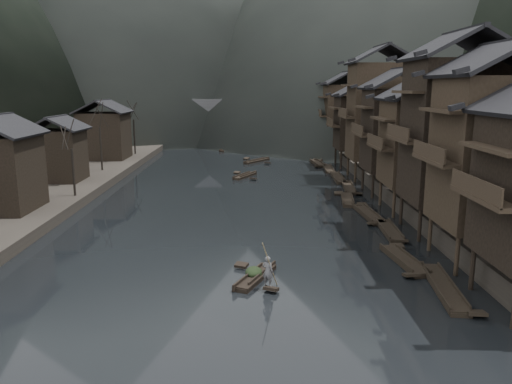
{
  "coord_description": "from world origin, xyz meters",
  "views": [
    {
      "loc": [
        1.49,
        -32.68,
        11.58
      ],
      "look_at": [
        1.84,
        10.03,
        2.5
      ],
      "focal_mm": 35.0,
      "sensor_mm": 36.0,
      "label": 1
    }
  ],
  "objects": [
    {
      "name": "water",
      "position": [
        0.0,
        0.0,
        0.0
      ],
      "size": [
        300.0,
        300.0,
        0.0
      ],
      "primitive_type": "plane",
      "color": "black",
      "rests_on": "ground"
    },
    {
      "name": "right_bank",
      "position": [
        35.0,
        40.0,
        0.9
      ],
      "size": [
        40.0,
        200.0,
        1.8
      ],
      "primitive_type": "cube",
      "color": "#2D2823",
      "rests_on": "ground"
    },
    {
      "name": "left_bank",
      "position": [
        -35.0,
        40.0,
        0.6
      ],
      "size": [
        40.0,
        200.0,
        1.2
      ],
      "primitive_type": "cube",
      "color": "#2D2823",
      "rests_on": "ground"
    },
    {
      "name": "stilt_houses",
      "position": [
        17.28,
        19.26,
        8.91
      ],
      "size": [
        9.0,
        67.6,
        16.71
      ],
      "color": "black",
      "rests_on": "ground"
    },
    {
      "name": "left_houses",
      "position": [
        -20.5,
        20.12,
        5.66
      ],
      "size": [
        8.1,
        53.2,
        8.73
      ],
      "color": "black",
      "rests_on": "left_bank"
    },
    {
      "name": "bare_trees",
      "position": [
        -17.0,
        21.95,
        6.64
      ],
      "size": [
        3.95,
        60.1,
        7.91
      ],
      "color": "black",
      "rests_on": "left_bank"
    },
    {
      "name": "moored_sampans",
      "position": [
        12.04,
        26.84,
        0.2
      ],
      "size": [
        3.25,
        72.21,
        0.47
      ],
      "color": "black",
      "rests_on": "water"
    },
    {
      "name": "midriver_boats",
      "position": [
        -0.76,
        53.02,
        0.2
      ],
      "size": [
        8.92,
        49.69,
        0.45
      ],
      "color": "black",
      "rests_on": "water"
    },
    {
      "name": "stone_bridge",
      "position": [
        -0.0,
        72.0,
        5.11
      ],
      "size": [
        40.0,
        6.0,
        9.0
      ],
      "color": "#4C4C4F",
      "rests_on": "ground"
    },
    {
      "name": "hero_sampan",
      "position": [
        1.69,
        -3.97,
        0.2
      ],
      "size": [
        2.76,
        4.72,
        0.43
      ],
      "color": "black",
      "rests_on": "water"
    },
    {
      "name": "cargo_heap",
      "position": [
        1.59,
        -3.77,
        0.75
      ],
      "size": [
        1.06,
        1.39,
        0.64
      ],
      "primitive_type": "ellipsoid",
      "color": "black",
      "rests_on": "hero_sampan"
    },
    {
      "name": "boatman",
      "position": [
        2.39,
        -5.5,
        1.35
      ],
      "size": [
        0.8,
        0.7,
        1.84
      ],
      "primitive_type": "imported",
      "rotation": [
        0.0,
        0.0,
        2.65
      ],
      "color": "slate",
      "rests_on": "hero_sampan"
    },
    {
      "name": "bamboo_pole",
      "position": [
        2.59,
        -5.5,
        4.1
      ],
      "size": [
        1.14,
        1.84,
        3.65
      ],
      "primitive_type": "cylinder",
      "rotation": [
        0.52,
        0.0,
        -0.54
      ],
      "color": "#8C7A51",
      "rests_on": "boatman"
    }
  ]
}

